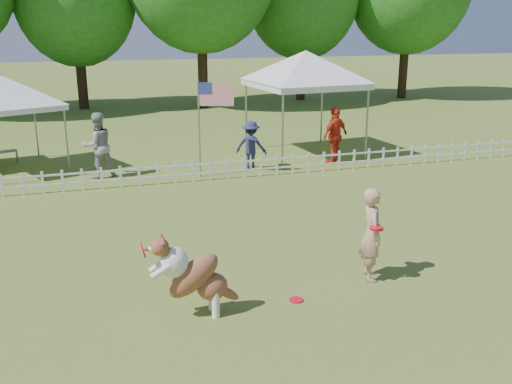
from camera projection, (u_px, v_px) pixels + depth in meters
ground at (285, 286)px, 9.80m from camera, size 120.00×120.00×0.00m
picket_fence at (202, 171)px, 16.12m from camera, size 22.00×0.08×0.60m
handler at (372, 234)px, 9.86m from camera, size 0.54×0.69×1.66m
dog at (195, 276)px, 8.60m from camera, size 1.32×0.44×1.36m
frisbee_on_turf at (296, 300)px, 9.27m from camera, size 0.28×0.28×0.02m
canopy_tent_left at (8, 126)px, 16.88m from camera, size 3.54×3.54×2.78m
canopy_tent_right at (304, 105)px, 18.98m from camera, size 3.57×3.57×3.37m
flag_pole at (199, 130)px, 16.25m from camera, size 1.04×0.47×2.78m
spectator_a at (98, 145)px, 16.34m from camera, size 1.10×0.97×1.88m
spectator_b at (251, 145)px, 17.25m from camera, size 1.11×0.99×1.49m
spectator_c at (335, 135)px, 17.96m from camera, size 1.14×0.85×1.80m
tree_center_left at (76, 9)px, 28.16m from camera, size 6.00×6.00×9.80m
tree_right at (302, 5)px, 31.42m from camera, size 6.20×6.20×10.40m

